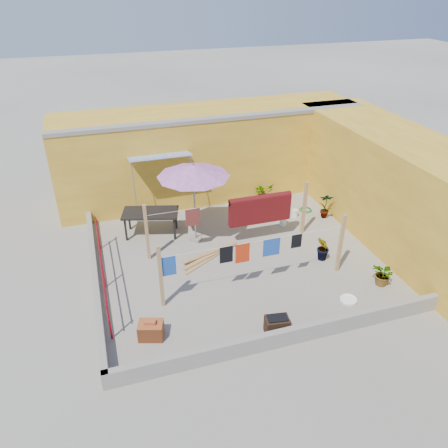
{
  "coord_description": "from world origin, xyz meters",
  "views": [
    {
      "loc": [
        -3.63,
        -10.09,
        7.37
      ],
      "look_at": [
        -0.33,
        0.3,
        1.08
      ],
      "focal_mm": 35.0,
      "sensor_mm": 36.0,
      "label": 1
    }
  ],
  "objects": [
    {
      "name": "wall_right",
      "position": [
        5.2,
        0.0,
        1.6
      ],
      "size": [
        2.4,
        9.0,
        3.2
      ],
      "primitive_type": "cube",
      "color": "gold",
      "rests_on": "ground"
    },
    {
      "name": "brick_stack",
      "position": [
        -2.97,
        -2.43,
        0.21
      ],
      "size": [
        0.66,
        0.56,
        0.49
      ],
      "color": "#AE5228",
      "rests_on": "ground"
    },
    {
      "name": "outdoor_table",
      "position": [
        -2.18,
        2.17,
        0.74
      ],
      "size": [
        1.91,
        1.31,
        0.82
      ],
      "color": "black",
      "rests_on": "ground"
    },
    {
      "name": "white_basin",
      "position": [
        2.1,
        -2.69,
        0.04
      ],
      "size": [
        0.45,
        0.45,
        0.08
      ],
      "color": "white",
      "rests_on": "ground"
    },
    {
      "name": "parapet_left",
      "position": [
        -4.08,
        0.0,
        0.22
      ],
      "size": [
        0.16,
        7.3,
        0.44
      ],
      "primitive_type": "cube",
      "color": "gray",
      "rests_on": "ground"
    },
    {
      "name": "plant_back_b",
      "position": [
        1.36,
        2.12,
        0.36
      ],
      "size": [
        0.42,
        0.42,
        0.72
      ],
      "primitive_type": "imported",
      "rotation": [
        0.0,
        0.0,
        1.62
      ],
      "color": "#1F5117",
      "rests_on": "ground"
    },
    {
      "name": "ground",
      "position": [
        0.0,
        0.0,
        0.0
      ],
      "size": [
        80.0,
        80.0,
        0.0
      ],
      "primitive_type": "plane",
      "color": "#9E998E",
      "rests_on": "ground"
    },
    {
      "name": "patio_umbrella",
      "position": [
        -0.91,
        1.43,
        2.34
      ],
      "size": [
        2.29,
        2.29,
        2.61
      ],
      "color": "gray",
      "rests_on": "ground"
    },
    {
      "name": "plant_right_a",
      "position": [
        3.7,
        1.49,
        0.47
      ],
      "size": [
        0.58,
        0.5,
        0.93
      ],
      "primitive_type": "imported",
      "rotation": [
        0.0,
        0.0,
        2.73
      ],
      "color": "#1F5117",
      "rests_on": "ground"
    },
    {
      "name": "green_hose",
      "position": [
        3.31,
        2.14,
        0.03
      ],
      "size": [
        0.46,
        0.46,
        0.07
      ],
      "color": "#1C7E2B",
      "rests_on": "ground"
    },
    {
      "name": "plant_back_a",
      "position": [
        2.11,
        3.2,
        0.38
      ],
      "size": [
        0.81,
        0.75,
        0.76
      ],
      "primitive_type": "imported",
      "rotation": [
        0.0,
        0.0,
        0.25
      ],
      "color": "#1F5117",
      "rests_on": "ground"
    },
    {
      "name": "plant_right_c",
      "position": [
        3.34,
        -2.37,
        0.33
      ],
      "size": [
        0.63,
        0.69,
        0.67
      ],
      "primitive_type": "imported",
      "rotation": [
        0.0,
        0.0,
        4.91
      ],
      "color": "#1F5117",
      "rests_on": "ground"
    },
    {
      "name": "plant_right_b",
      "position": [
        2.36,
        -0.82,
        0.4
      ],
      "size": [
        0.47,
        0.53,
        0.81
      ],
      "primitive_type": "imported",
      "rotation": [
        0.0,
        0.0,
        4.42
      ],
      "color": "#1F5117",
      "rests_on": "ground"
    },
    {
      "name": "parapet_front",
      "position": [
        0.0,
        -3.58,
        0.22
      ],
      "size": [
        8.3,
        0.16,
        0.44
      ],
      "primitive_type": "cube",
      "color": "gray",
      "rests_on": "ground"
    },
    {
      "name": "water_jug_a",
      "position": [
        2.74,
        1.84,
        0.14
      ],
      "size": [
        0.2,
        0.2,
        0.31
      ],
      "color": "white",
      "rests_on": "ground"
    },
    {
      "name": "water_jug_b",
      "position": [
        2.12,
        1.44,
        0.16
      ],
      "size": [
        0.24,
        0.24,
        0.37
      ],
      "color": "white",
      "rests_on": "ground"
    },
    {
      "name": "lumber_pile",
      "position": [
        -0.8,
        0.3,
        0.06
      ],
      "size": [
        1.93,
        1.14,
        0.12
      ],
      "color": "tan",
      "rests_on": "ground"
    },
    {
      "name": "brazier",
      "position": [
        -0.15,
        -3.2,
        0.24
      ],
      "size": [
        0.6,
        0.45,
        0.49
      ],
      "color": "#321D13",
      "rests_on": "ground"
    },
    {
      "name": "red_railing",
      "position": [
        -3.85,
        -0.2,
        0.72
      ],
      "size": [
        0.05,
        4.2,
        1.1
      ],
      "color": "#A1101C",
      "rests_on": "ground"
    },
    {
      "name": "clothesline_rig",
      "position": [
        0.77,
        0.56,
        1.06
      ],
      "size": [
        5.09,
        2.35,
        1.8
      ],
      "color": "tan",
      "rests_on": "ground"
    },
    {
      "name": "wall_back",
      "position": [
        0.5,
        4.69,
        1.61
      ],
      "size": [
        11.0,
        3.27,
        3.21
      ],
      "color": "gold",
      "rests_on": "ground"
    }
  ]
}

